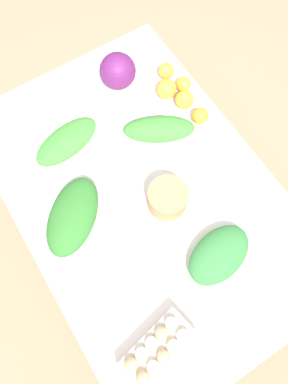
{
  "coord_description": "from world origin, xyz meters",
  "views": [
    {
      "loc": [
        0.43,
        -0.27,
        2.08
      ],
      "look_at": [
        0.0,
        0.0,
        0.76
      ],
      "focal_mm": 35.0,
      "sensor_mm": 36.0,
      "label": 1
    }
  ],
  "objects_px": {
    "cabbage_purple": "(118,71)",
    "paper_bag": "(168,198)",
    "greens_bunch_beet_tops": "(73,216)",
    "orange_4": "(185,100)",
    "orange_0": "(184,84)",
    "orange_1": "(200,116)",
    "egg_carton": "(157,350)",
    "orange_3": "(166,71)",
    "orange_2": "(167,89)",
    "greens_bunch_scallion": "(159,129)",
    "greens_bunch_dandelion": "(219,255)",
    "greens_bunch_chard": "(67,141)"
  },
  "relations": [
    {
      "from": "cabbage_purple",
      "to": "paper_bag",
      "type": "distance_m",
      "value": 0.59
    },
    {
      "from": "greens_bunch_beet_tops",
      "to": "orange_4",
      "type": "distance_m",
      "value": 0.66
    },
    {
      "from": "orange_0",
      "to": "orange_1",
      "type": "xyz_separation_m",
      "value": [
        0.17,
        -0.03,
        0.0
      ]
    },
    {
      "from": "cabbage_purple",
      "to": "egg_carton",
      "type": "bearing_deg",
      "value": -24.18
    },
    {
      "from": "orange_3",
      "to": "orange_1",
      "type": "bearing_deg",
      "value": -1.43
    },
    {
      "from": "egg_carton",
      "to": "orange_2",
      "type": "height_order",
      "value": "egg_carton"
    },
    {
      "from": "egg_carton",
      "to": "orange_0",
      "type": "xyz_separation_m",
      "value": [
        -0.81,
        0.66,
        -0.01
      ]
    },
    {
      "from": "greens_bunch_beet_tops",
      "to": "orange_3",
      "type": "bearing_deg",
      "value": 119.28
    },
    {
      "from": "greens_bunch_scallion",
      "to": "greens_bunch_beet_tops",
      "type": "bearing_deg",
      "value": -73.56
    },
    {
      "from": "orange_0",
      "to": "orange_3",
      "type": "height_order",
      "value": "orange_3"
    },
    {
      "from": "paper_bag",
      "to": "greens_bunch_dandelion",
      "type": "xyz_separation_m",
      "value": [
        0.27,
        0.04,
        -0.01
      ]
    },
    {
      "from": "egg_carton",
      "to": "orange_3",
      "type": "distance_m",
      "value": 1.1
    },
    {
      "from": "greens_bunch_chard",
      "to": "orange_0",
      "type": "distance_m",
      "value": 0.55
    },
    {
      "from": "orange_1",
      "to": "orange_0",
      "type": "bearing_deg",
      "value": 169.17
    },
    {
      "from": "egg_carton",
      "to": "orange_4",
      "type": "distance_m",
      "value": 0.96
    },
    {
      "from": "egg_carton",
      "to": "orange_4",
      "type": "height_order",
      "value": "egg_carton"
    },
    {
      "from": "greens_bunch_chard",
      "to": "orange_2",
      "type": "relative_size",
      "value": 3.4
    },
    {
      "from": "paper_bag",
      "to": "orange_0",
      "type": "xyz_separation_m",
      "value": [
        -0.4,
        0.35,
        -0.02
      ]
    },
    {
      "from": "greens_bunch_dandelion",
      "to": "orange_3",
      "type": "height_order",
      "value": "greens_bunch_dandelion"
    },
    {
      "from": "paper_bag",
      "to": "greens_bunch_chard",
      "type": "distance_m",
      "value": 0.46
    },
    {
      "from": "paper_bag",
      "to": "orange_0",
      "type": "relative_size",
      "value": 2.3
    },
    {
      "from": "paper_bag",
      "to": "greens_bunch_chard",
      "type": "bearing_deg",
      "value": -154.41
    },
    {
      "from": "orange_1",
      "to": "greens_bunch_beet_tops",
      "type": "bearing_deg",
      "value": -80.92
    },
    {
      "from": "greens_bunch_chard",
      "to": "orange_0",
      "type": "bearing_deg",
      "value": 87.63
    },
    {
      "from": "greens_bunch_beet_tops",
      "to": "orange_2",
      "type": "bearing_deg",
      "value": 115.24
    },
    {
      "from": "paper_bag",
      "to": "orange_0",
      "type": "height_order",
      "value": "paper_bag"
    },
    {
      "from": "greens_bunch_chard",
      "to": "orange_2",
      "type": "height_order",
      "value": "orange_2"
    },
    {
      "from": "greens_bunch_scallion",
      "to": "orange_4",
      "type": "height_order",
      "value": "greens_bunch_scallion"
    },
    {
      "from": "orange_2",
      "to": "orange_3",
      "type": "height_order",
      "value": "orange_2"
    },
    {
      "from": "greens_bunch_beet_tops",
      "to": "orange_0",
      "type": "bearing_deg",
      "value": 111.72
    },
    {
      "from": "orange_2",
      "to": "orange_3",
      "type": "xyz_separation_m",
      "value": [
        -0.08,
        0.05,
        -0.01
      ]
    },
    {
      "from": "egg_carton",
      "to": "greens_bunch_scallion",
      "type": "height_order",
      "value": "egg_carton"
    },
    {
      "from": "orange_1",
      "to": "cabbage_purple",
      "type": "bearing_deg",
      "value": -151.54
    },
    {
      "from": "paper_bag",
      "to": "orange_1",
      "type": "xyz_separation_m",
      "value": [
        -0.23,
        0.31,
        -0.02
      ]
    },
    {
      "from": "paper_bag",
      "to": "orange_1",
      "type": "relative_size",
      "value": 2.19
    },
    {
      "from": "orange_1",
      "to": "orange_3",
      "type": "distance_m",
      "value": 0.26
    },
    {
      "from": "orange_2",
      "to": "orange_4",
      "type": "relative_size",
      "value": 1.09
    },
    {
      "from": "greens_bunch_dandelion",
      "to": "orange_4",
      "type": "bearing_deg",
      "value": 156.11
    },
    {
      "from": "paper_bag",
      "to": "greens_bunch_beet_tops",
      "type": "distance_m",
      "value": 0.35
    },
    {
      "from": "egg_carton",
      "to": "orange_3",
      "type": "height_order",
      "value": "egg_carton"
    },
    {
      "from": "greens_bunch_chard",
      "to": "orange_1",
      "type": "xyz_separation_m",
      "value": [
        0.19,
        0.51,
        0.0
      ]
    },
    {
      "from": "orange_3",
      "to": "egg_carton",
      "type": "bearing_deg",
      "value": -35.01
    },
    {
      "from": "greens_bunch_dandelion",
      "to": "orange_1",
      "type": "distance_m",
      "value": 0.57
    },
    {
      "from": "greens_bunch_dandelion",
      "to": "orange_1",
      "type": "bearing_deg",
      "value": 151.12
    },
    {
      "from": "egg_carton",
      "to": "greens_bunch_chard",
      "type": "relative_size",
      "value": 0.97
    },
    {
      "from": "greens_bunch_chard",
      "to": "orange_2",
      "type": "bearing_deg",
      "value": 88.69
    },
    {
      "from": "cabbage_purple",
      "to": "greens_bunch_chard",
      "type": "relative_size",
      "value": 0.53
    },
    {
      "from": "cabbage_purple",
      "to": "paper_bag",
      "type": "relative_size",
      "value": 1.02
    },
    {
      "from": "orange_0",
      "to": "orange_1",
      "type": "height_order",
      "value": "orange_1"
    },
    {
      "from": "orange_2",
      "to": "egg_carton",
      "type": "bearing_deg",
      "value": -35.22
    }
  ]
}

